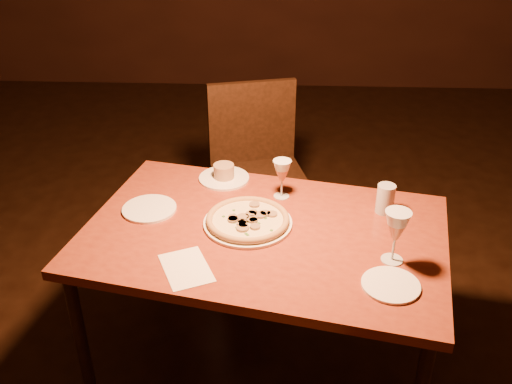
{
  "coord_description": "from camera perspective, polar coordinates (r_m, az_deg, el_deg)",
  "views": [
    {
      "loc": [
        0.33,
        -1.81,
        1.85
      ],
      "look_at": [
        0.25,
        -0.03,
        0.83
      ],
      "focal_mm": 40.0,
      "sensor_mm": 36.0,
      "label": 1
    }
  ],
  "objects": [
    {
      "name": "chair_far",
      "position": [
        2.89,
        0.15,
        2.53
      ],
      "size": [
        0.55,
        0.55,
        0.93
      ],
      "rotation": [
        0.0,
        0.0,
        0.26
      ],
      "color": "black",
      "rests_on": "floor"
    },
    {
      "name": "side_plate_left",
      "position": [
        2.23,
        -10.62,
        -1.67
      ],
      "size": [
        0.21,
        0.21,
        0.01
      ],
      "primitive_type": "cylinder",
      "color": "white",
      "rests_on": "dining_table"
    },
    {
      "name": "water_tumbler",
      "position": [
        2.21,
        12.81,
        -0.66
      ],
      "size": [
        0.07,
        0.07,
        0.11
      ],
      "primitive_type": "cylinder",
      "color": "#ABB3BA",
      "rests_on": "dining_table"
    },
    {
      "name": "menu_card",
      "position": [
        1.91,
        -6.99,
        -7.55
      ],
      "size": [
        0.22,
        0.25,
        0.0
      ],
      "primitive_type": "cube",
      "rotation": [
        0.0,
        0.0,
        0.43
      ],
      "color": "white",
      "rests_on": "dining_table"
    },
    {
      "name": "floor",
      "position": [
        2.61,
        -5.69,
        -15.49
      ],
      "size": [
        7.0,
        7.0,
        0.0
      ],
      "primitive_type": "plane",
      "color": "black",
      "rests_on": "ground"
    },
    {
      "name": "ramekin_saucer",
      "position": [
        2.41,
        -3.23,
        1.75
      ],
      "size": [
        0.21,
        0.21,
        0.07
      ],
      "color": "white",
      "rests_on": "dining_table"
    },
    {
      "name": "wine_glass_right",
      "position": [
        1.93,
        13.75,
        -4.36
      ],
      "size": [
        0.09,
        0.09,
        0.19
      ],
      "primitive_type": null,
      "color": "#BB6D4E",
      "rests_on": "dining_table"
    },
    {
      "name": "dining_table",
      "position": [
        2.11,
        0.77,
        -5.25
      ],
      "size": [
        1.44,
        1.09,
        0.7
      ],
      "rotation": [
        0.0,
        0.0,
        -0.21
      ],
      "color": "#933A1F",
      "rests_on": "floor"
    },
    {
      "name": "wine_glass_far",
      "position": [
        2.25,
        2.6,
        1.31
      ],
      "size": [
        0.07,
        0.07,
        0.16
      ],
      "primitive_type": null,
      "color": "#BB6D4E",
      "rests_on": "dining_table"
    },
    {
      "name": "pizza_plate",
      "position": [
        2.1,
        -0.83,
        -2.81
      ],
      "size": [
        0.33,
        0.33,
        0.04
      ],
      "color": "white",
      "rests_on": "dining_table"
    },
    {
      "name": "side_plate_near",
      "position": [
        1.87,
        13.32,
        -9.03
      ],
      "size": [
        0.19,
        0.19,
        0.01
      ],
      "primitive_type": "cylinder",
      "color": "white",
      "rests_on": "dining_table"
    }
  ]
}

